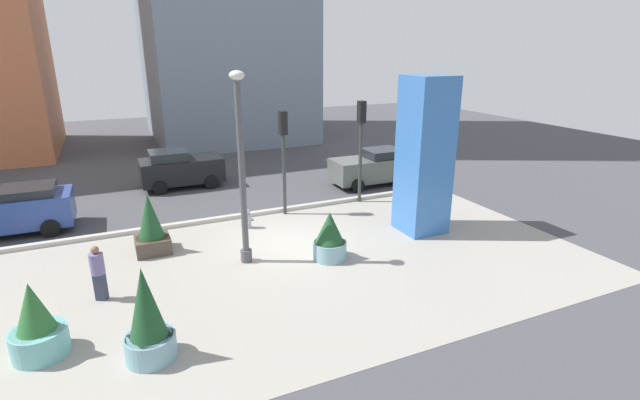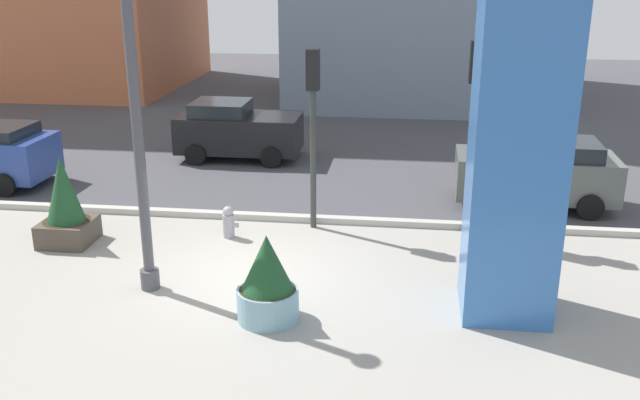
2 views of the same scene
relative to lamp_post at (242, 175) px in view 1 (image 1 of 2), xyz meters
The scene contains 17 objects.
ground_plane 5.87m from the lamp_post, 71.22° to the left, with size 60.00×60.00×0.00m, color #47474C.
plaza_pavement 3.49m from the lamp_post, 34.64° to the right, with size 18.00×10.00×0.02m, color #9E998E.
curb_strip 5.13m from the lamp_post, 67.45° to the left, with size 18.00×0.24×0.16m, color #B7B2A8.
lamp_post is the anchor object (origin of this frame).
art_pillar_blue 6.61m from the lamp_post, ahead, with size 1.52×1.52×5.59m, color #3870BC.
potted_plant_near_left 6.45m from the lamp_post, 153.47° to the right, with size 1.17×1.17×1.77m.
potted_plant_mid_plaza 3.83m from the lamp_post, 142.80° to the left, with size 1.09×1.09×2.01m.
potted_plant_curbside 3.40m from the lamp_post, 20.13° to the right, with size 1.09×1.09×1.59m.
potted_plant_by_pillar 5.39m from the lamp_post, 130.02° to the right, with size 1.09×1.09×2.19m.
fire_hydrant 3.81m from the lamp_post, 72.95° to the left, with size 0.36×0.26×0.75m.
traffic_light_far_side 7.25m from the lamp_post, 31.51° to the left, with size 0.28×0.42×4.37m.
traffic_light_corner 4.52m from the lamp_post, 53.92° to the left, with size 0.28×0.42×4.16m.
car_intersection 9.61m from the lamp_post, 93.30° to the left, with size 3.81×2.10×1.81m.
car_curb_east 10.22m from the lamp_post, 36.13° to the left, with size 3.98×2.03×1.72m.
car_curb_west 9.26m from the lamp_post, 139.96° to the left, with size 3.96×2.15×1.70m.
pedestrian_by_curb 4.70m from the lamp_post, behind, with size 0.49×0.49×1.57m.
pedestrian_crossing 8.38m from the lamp_post, 20.15° to the left, with size 0.37×0.37×1.60m.
Camera 1 is at (-5.14, -14.12, 6.50)m, focal length 26.30 mm.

